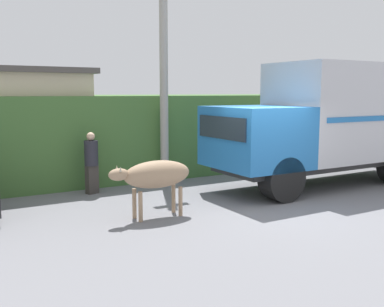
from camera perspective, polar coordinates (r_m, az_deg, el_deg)
ground_plane at (r=10.97m, az=10.28°, el=-6.71°), size 60.00×60.00×0.00m
hillside_embankment at (r=17.14m, az=-6.27°, el=3.00°), size 32.00×6.81×2.62m
building_backdrop at (r=13.95m, az=-22.86°, el=3.06°), size 4.94×2.70×3.41m
cargo_truck at (r=13.87m, az=17.52°, el=4.10°), size 7.24×2.42×3.54m
brown_cow at (r=9.77m, az=-4.66°, el=-2.77°), size 1.89×0.60×1.25m
pedestrian_on_hill at (r=12.34m, az=-12.66°, el=-0.87°), size 0.46×0.46×1.67m
utility_pole at (r=13.33m, az=-3.60°, el=10.61°), size 0.90×0.24×6.55m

